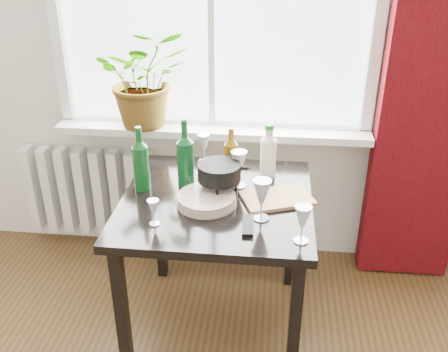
# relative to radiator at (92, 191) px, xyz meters

# --- Properties ---
(windowsill) EXTENTS (1.72, 0.20, 0.04)m
(windowsill) POSITION_rel_radiator_xyz_m (0.75, -0.03, 0.44)
(windowsill) COLOR silver
(windowsill) RESTS_ON ground
(curtain) EXTENTS (0.50, 0.12, 2.56)m
(curtain) POSITION_rel_radiator_xyz_m (1.87, -0.06, 0.92)
(curtain) COLOR #3A0509
(curtain) RESTS_ON ground
(radiator) EXTENTS (0.80, 0.10, 0.55)m
(radiator) POSITION_rel_radiator_xyz_m (0.00, 0.00, 0.00)
(radiator) COLOR silver
(radiator) RESTS_ON ground
(table) EXTENTS (0.85, 0.85, 0.74)m
(table) POSITION_rel_radiator_xyz_m (0.85, -0.63, 0.27)
(table) COLOR black
(table) RESTS_ON ground
(potted_plant) EXTENTS (0.57, 0.53, 0.53)m
(potted_plant) POSITION_rel_radiator_xyz_m (0.39, -0.04, 0.73)
(potted_plant) COLOR #29711E
(potted_plant) RESTS_ON windowsill
(wine_bottle_left) EXTENTS (0.09, 0.09, 0.31)m
(wine_bottle_left) POSITION_rel_radiator_xyz_m (0.50, -0.58, 0.52)
(wine_bottle_left) COLOR #0C4117
(wine_bottle_left) RESTS_ON table
(wine_bottle_right) EXTENTS (0.10, 0.10, 0.33)m
(wine_bottle_right) POSITION_rel_radiator_xyz_m (0.70, -0.53, 0.53)
(wine_bottle_right) COLOR #0C401B
(wine_bottle_right) RESTS_ON table
(bottle_amber) EXTENTS (0.08, 0.08, 0.27)m
(bottle_amber) POSITION_rel_radiator_xyz_m (0.90, -0.44, 0.49)
(bottle_amber) COLOR brown
(bottle_amber) RESTS_ON table
(cleaning_bottle) EXTENTS (0.08, 0.08, 0.27)m
(cleaning_bottle) POSITION_rel_radiator_xyz_m (1.07, -0.38, 0.49)
(cleaning_bottle) COLOR white
(cleaning_bottle) RESTS_ON table
(wineglass_front_right) EXTENTS (0.09, 0.09, 0.18)m
(wineglass_front_right) POSITION_rel_radiator_xyz_m (1.06, -0.78, 0.45)
(wineglass_front_right) COLOR silver
(wineglass_front_right) RESTS_ON table
(wineglass_far_right) EXTENTS (0.09, 0.09, 0.16)m
(wineglass_far_right) POSITION_rel_radiator_xyz_m (1.22, -0.93, 0.44)
(wineglass_far_right) COLOR silver
(wineglass_far_right) RESTS_ON table
(wineglass_back_center) EXTENTS (0.10, 0.10, 0.18)m
(wineglass_back_center) POSITION_rel_radiator_xyz_m (0.94, -0.51, 0.45)
(wineglass_back_center) COLOR silver
(wineglass_back_center) RESTS_ON table
(wineglass_back_left) EXTENTS (0.07, 0.07, 0.15)m
(wineglass_back_left) POSITION_rel_radiator_xyz_m (0.74, -0.26, 0.44)
(wineglass_back_left) COLOR silver
(wineglass_back_left) RESTS_ON table
(wineglass_front_left) EXTENTS (0.06, 0.06, 0.12)m
(wineglass_front_left) POSITION_rel_radiator_xyz_m (0.62, -0.88, 0.42)
(wineglass_front_left) COLOR silver
(wineglass_front_left) RESTS_ON table
(plate_stack) EXTENTS (0.27, 0.27, 0.04)m
(plate_stack) POSITION_rel_radiator_xyz_m (0.81, -0.69, 0.38)
(plate_stack) COLOR beige
(plate_stack) RESTS_ON table
(fondue_pot) EXTENTS (0.28, 0.26, 0.15)m
(fondue_pot) POSITION_rel_radiator_xyz_m (0.86, -0.59, 0.44)
(fondue_pot) COLOR black
(fondue_pot) RESTS_ON table
(tv_remote) EXTENTS (0.05, 0.16, 0.02)m
(tv_remote) POSITION_rel_radiator_xyz_m (1.01, -0.86, 0.37)
(tv_remote) COLOR black
(tv_remote) RESTS_ON table
(cutting_board) EXTENTS (0.35, 0.29, 0.02)m
(cutting_board) POSITION_rel_radiator_xyz_m (1.12, -0.62, 0.37)
(cutting_board) COLOR #AA724C
(cutting_board) RESTS_ON table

